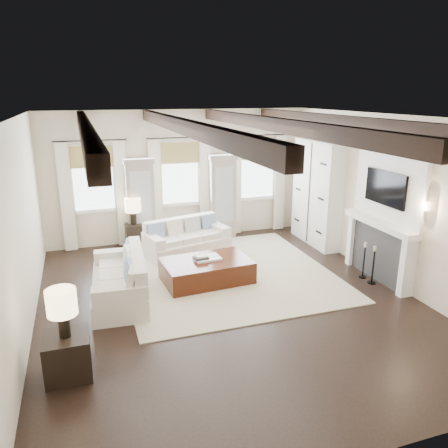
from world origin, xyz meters
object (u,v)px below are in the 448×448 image
object	(u,v)px
sofa_back	(186,240)
sofa_left	(122,281)
side_table_front	(68,356)
side_table_back	(135,236)
ottoman	(207,271)

from	to	relation	value
sofa_back	sofa_left	size ratio (longest dim) A/B	0.99
side_table_front	side_table_back	distance (m)	4.88
ottoman	side_table_back	world-z (taller)	side_table_back
sofa_back	side_table_front	bearing A→B (deg)	-122.82
sofa_back	ottoman	bearing A→B (deg)	-89.36
side_table_back	ottoman	bearing A→B (deg)	-65.04
sofa_left	ottoman	world-z (taller)	sofa_left
sofa_back	side_table_back	size ratio (longest dim) A/B	3.36
sofa_back	ottoman	world-z (taller)	sofa_back
sofa_back	sofa_left	distance (m)	2.49
sofa_left	side_table_front	distance (m)	2.24
ottoman	side_table_back	xyz separation A→B (m)	(-1.10, 2.35, 0.08)
sofa_left	sofa_back	bearing A→B (deg)	49.31
ottoman	side_table_front	world-z (taller)	side_table_front
sofa_left	ottoman	bearing A→B (deg)	8.94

